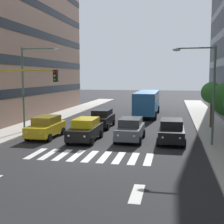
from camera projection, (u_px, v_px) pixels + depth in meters
ground_plane at (90, 156)px, 19.07m from camera, size 180.00×180.00×0.00m
building_right_block_0 at (12, 23)px, 37.88m from camera, size 8.80×27.55×22.72m
crosswalk_markings at (90, 156)px, 19.07m from camera, size 7.65×2.80×0.01m
lane_arrow_0 at (137, 193)px, 13.03m from camera, size 0.50×2.20×0.01m
car_0 at (172, 131)px, 22.92m from camera, size 2.02×4.44×1.72m
car_1 at (130, 129)px, 23.66m from camera, size 2.02×4.44×1.72m
car_2 at (85, 129)px, 23.50m from camera, size 2.02×4.44×1.72m
car_3 at (46, 127)px, 24.73m from camera, size 2.02×4.44×1.72m
car_row2_0 at (102, 118)px, 29.72m from camera, size 2.02×4.44×1.72m
bus_behind_traffic at (147, 101)px, 38.53m from camera, size 2.78×10.50×3.00m
traffic_light_gantry at (12, 95)px, 20.07m from camera, size 4.58×0.36×5.50m
street_lamp_left at (207, 84)px, 21.21m from camera, size 2.94×0.28×6.84m
street_lamp_right at (29, 80)px, 26.24m from camera, size 3.39×0.28×7.21m
street_tree_2 at (212, 93)px, 28.57m from camera, size 1.99×1.99×4.24m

